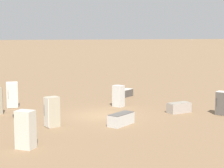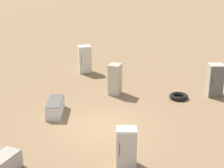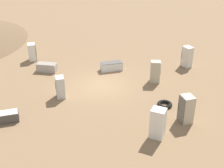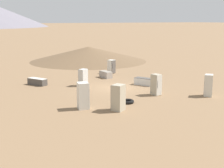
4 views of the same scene
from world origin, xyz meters
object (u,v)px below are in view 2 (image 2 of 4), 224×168
(discarded_fridge_2, at_px, (1,166))
(discarded_fridge_5, at_px, (126,148))
(discarded_fridge_7, at_px, (85,59))
(discarded_fridge_8, at_px, (55,107))
(scrap_tire, at_px, (179,96))
(discarded_fridge_6, at_px, (215,80))
(discarded_fridge_0, at_px, (115,79))

(discarded_fridge_2, height_order, discarded_fridge_5, discarded_fridge_5)
(discarded_fridge_7, xyz_separation_m, discarded_fridge_8, (1.96, -6.13, -0.54))
(discarded_fridge_5, height_order, scrap_tire, discarded_fridge_5)
(discarded_fridge_5, height_order, discarded_fridge_8, discarded_fridge_5)
(scrap_tire, bearing_deg, discarded_fridge_5, -88.07)
(discarded_fridge_2, relative_size, discarded_fridge_8, 0.84)
(discarded_fridge_5, distance_m, discarded_fridge_6, 8.72)
(discarded_fridge_2, xyz_separation_m, discarded_fridge_5, (3.85, 2.58, 0.45))
(discarded_fridge_5, relative_size, discarded_fridge_7, 0.89)
(discarded_fridge_7, xyz_separation_m, scrap_tire, (6.85, -1.47, -0.77))
(discarded_fridge_0, xyz_separation_m, discarded_fridge_7, (-3.43, 2.42, 0.02))
(discarded_fridge_5, relative_size, discarded_fridge_8, 0.82)
(scrap_tire, bearing_deg, discarded_fridge_0, -164.48)
(discarded_fridge_0, bearing_deg, discarded_fridge_6, 16.81)
(discarded_fridge_0, relative_size, discarded_fridge_7, 0.97)
(discarded_fridge_2, bearing_deg, discarded_fridge_8, -78.11)
(discarded_fridge_0, height_order, discarded_fridge_7, discarded_fridge_7)
(discarded_fridge_6, xyz_separation_m, discarded_fridge_7, (-8.44, 0.15, -0.01))
(discarded_fridge_5, bearing_deg, scrap_tire, -113.94)
(discarded_fridge_6, distance_m, scrap_tire, 2.22)
(discarded_fridge_0, bearing_deg, discarded_fridge_7, 137.24)
(discarded_fridge_0, relative_size, discarded_fridge_2, 1.06)
(discarded_fridge_2, height_order, discarded_fridge_7, discarded_fridge_7)
(discarded_fridge_2, distance_m, discarded_fridge_6, 12.35)
(discarded_fridge_5, height_order, discarded_fridge_7, discarded_fridge_7)
(discarded_fridge_2, relative_size, discarded_fridge_7, 0.92)
(discarded_fridge_0, bearing_deg, scrap_tire, 7.95)
(discarded_fridge_0, height_order, discarded_fridge_2, discarded_fridge_0)
(discarded_fridge_6, bearing_deg, discarded_fridge_0, -4.57)
(discarded_fridge_2, distance_m, scrap_tire, 10.51)
(discarded_fridge_0, height_order, discarded_fridge_6, discarded_fridge_6)
(discarded_fridge_7, height_order, scrap_tire, discarded_fridge_7)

